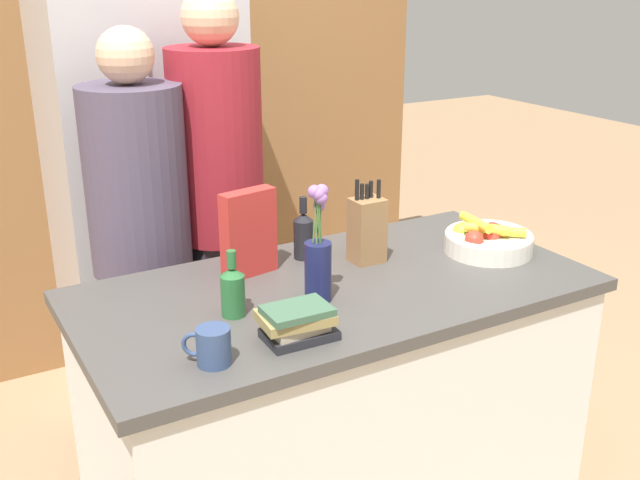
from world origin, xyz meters
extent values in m
cube|color=silver|center=(0.00, 0.00, 0.44)|extent=(1.58, 0.80, 0.89)
cube|color=#474442|center=(0.00, 0.00, 0.91)|extent=(1.65, 0.84, 0.04)
cube|color=olive|center=(0.00, 1.68, 1.30)|extent=(2.85, 0.12, 2.60)
cube|color=#B7B7BC|center=(-0.20, 1.32, 0.99)|extent=(0.79, 0.60, 1.99)
cylinder|color=#B7B7BC|center=(-0.26, 1.01, 1.09)|extent=(0.02, 0.02, 1.09)
cylinder|color=silver|center=(0.62, -0.02, 0.96)|extent=(0.31, 0.31, 0.06)
torus|color=silver|center=(0.62, -0.02, 0.99)|extent=(0.31, 0.31, 0.03)
sphere|color=red|center=(0.64, -0.01, 1.00)|extent=(0.08, 0.08, 0.08)
sphere|color=#C64C23|center=(0.65, -0.03, 1.00)|extent=(0.07, 0.07, 0.07)
sphere|color=#99B233|center=(0.57, 0.07, 0.99)|extent=(0.07, 0.07, 0.07)
sphere|color=red|center=(0.62, -0.03, 1.00)|extent=(0.07, 0.07, 0.07)
sphere|color=red|center=(0.54, -0.04, 1.00)|extent=(0.07, 0.07, 0.07)
cylinder|color=yellow|center=(0.64, -0.05, 1.01)|extent=(0.16, 0.13, 0.03)
cylinder|color=yellow|center=(0.60, -0.03, 1.02)|extent=(0.13, 0.14, 0.03)
cylinder|color=yellow|center=(0.59, 0.02, 1.04)|extent=(0.05, 0.17, 0.03)
cube|color=olive|center=(0.20, 0.13, 1.04)|extent=(0.11, 0.09, 0.22)
cylinder|color=black|center=(0.16, 0.13, 1.18)|extent=(0.01, 0.01, 0.08)
cylinder|color=black|center=(0.18, 0.13, 1.18)|extent=(0.01, 0.01, 0.06)
cylinder|color=black|center=(0.20, 0.13, 1.17)|extent=(0.01, 0.01, 0.06)
cylinder|color=black|center=(0.22, 0.14, 1.18)|extent=(0.01, 0.01, 0.07)
cylinder|color=black|center=(0.24, 0.12, 1.18)|extent=(0.01, 0.01, 0.07)
cylinder|color=#191E4C|center=(-0.11, -0.07, 1.02)|extent=(0.08, 0.08, 0.19)
cylinder|color=#477538|center=(-0.10, -0.07, 1.20)|extent=(0.01, 0.02, 0.16)
sphere|color=#9966B2|center=(-0.10, -0.08, 1.28)|extent=(0.04, 0.04, 0.04)
cylinder|color=#477538|center=(-0.10, -0.07, 1.17)|extent=(0.02, 0.02, 0.11)
sphere|color=#9966B2|center=(-0.10, -0.06, 1.23)|extent=(0.04, 0.04, 0.04)
cylinder|color=#477538|center=(-0.11, -0.06, 1.19)|extent=(0.03, 0.01, 0.15)
sphere|color=#9966B2|center=(-0.11, -0.06, 1.27)|extent=(0.04, 0.04, 0.04)
cylinder|color=#477538|center=(-0.12, -0.07, 1.20)|extent=(0.01, 0.02, 0.16)
sphere|color=#9966B2|center=(-0.12, -0.07, 1.28)|extent=(0.04, 0.04, 0.04)
cylinder|color=#477538|center=(-0.11, -0.08, 1.19)|extent=(0.02, 0.01, 0.15)
sphere|color=#9966B2|center=(-0.11, -0.08, 1.27)|extent=(0.04, 0.04, 0.04)
cylinder|color=#477538|center=(-0.11, -0.08, 1.19)|extent=(0.02, 0.01, 0.14)
sphere|color=#9966B2|center=(-0.10, -0.08, 1.26)|extent=(0.04, 0.04, 0.04)
cube|color=red|center=(-0.20, 0.22, 1.07)|extent=(0.20, 0.09, 0.29)
cylinder|color=#334770|center=(-0.53, -0.28, 0.98)|extent=(0.09, 0.09, 0.10)
torus|color=#334770|center=(-0.57, -0.25, 0.98)|extent=(0.06, 0.05, 0.07)
cube|color=#232328|center=(-0.28, -0.27, 0.94)|extent=(0.20, 0.13, 0.03)
cube|color=#B7A88E|center=(-0.28, -0.26, 0.97)|extent=(0.16, 0.12, 0.02)
cube|color=#99844C|center=(-0.29, -0.26, 0.99)|extent=(0.21, 0.16, 0.03)
cube|color=#3D6047|center=(-0.29, -0.27, 1.02)|extent=(0.18, 0.13, 0.02)
cylinder|color=#286633|center=(-0.37, -0.04, 0.99)|extent=(0.07, 0.07, 0.13)
cone|color=#286633|center=(-0.37, -0.04, 1.07)|extent=(0.07, 0.07, 0.02)
cylinder|color=#286633|center=(-0.37, -0.04, 1.10)|extent=(0.03, 0.03, 0.05)
cylinder|color=black|center=(0.02, 0.26, 1.00)|extent=(0.07, 0.07, 0.14)
cone|color=black|center=(0.02, 0.26, 1.08)|extent=(0.07, 0.07, 0.03)
cylinder|color=black|center=(0.02, 0.26, 1.12)|extent=(0.03, 0.03, 0.06)
cube|color=#383842|center=(-0.42, 0.70, 0.41)|extent=(0.30, 0.20, 0.82)
cylinder|color=#4C4256|center=(-0.42, 0.70, 1.16)|extent=(0.37, 0.37, 0.68)
sphere|color=#DBAD89|center=(-0.42, 0.70, 1.61)|extent=(0.20, 0.20, 0.20)
cube|color=#383842|center=(-0.09, 0.75, 0.44)|extent=(0.31, 0.24, 0.88)
cylinder|color=maroon|center=(-0.09, 0.75, 1.25)|extent=(0.36, 0.36, 0.73)
sphere|color=#DBAD89|center=(-0.09, 0.75, 1.72)|extent=(0.21, 0.21, 0.21)
camera|label=1|loc=(-1.14, -1.88, 1.89)|focal=42.00mm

